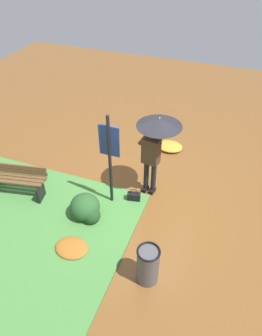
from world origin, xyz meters
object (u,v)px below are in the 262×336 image
at_px(person_with_umbrella, 156,137).
at_px(trash_bin, 148,265).
at_px(info_sign_post, 110,151).
at_px(handbag, 134,197).
at_px(park_bench, 17,180).

xyz_separation_m(person_with_umbrella, trash_bin, (0.61, -2.29, -1.13)).
distance_m(person_with_umbrella, info_sign_post, 1.03).
bearing_deg(info_sign_post, handbag, 20.93).
distance_m(handbag, trash_bin, 2.04).
distance_m(park_bench, trash_bin, 3.75).
height_order(person_with_umbrella, handbag, person_with_umbrella).
relative_size(park_bench, trash_bin, 1.69).
relative_size(person_with_umbrella, info_sign_post, 0.89).
xyz_separation_m(info_sign_post, handbag, (0.47, 0.18, -1.32)).
distance_m(person_with_umbrella, park_bench, 3.40).
height_order(person_with_umbrella, park_bench, person_with_umbrella).
bearing_deg(person_with_umbrella, handbag, -121.94).
bearing_deg(handbag, trash_bin, -63.05).
distance_m(handbag, park_bench, 2.77).
relative_size(handbag, trash_bin, 0.44).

